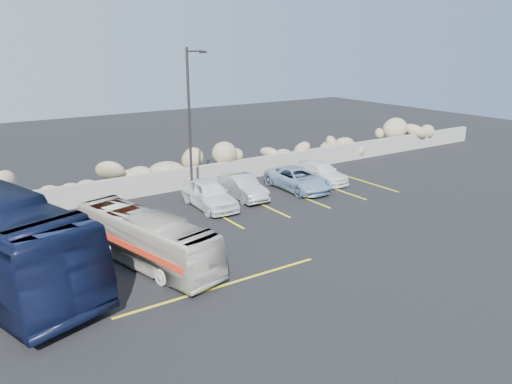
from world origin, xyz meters
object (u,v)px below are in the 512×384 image
car_c (321,172)px  car_b (242,187)px  car_d (298,179)px  vintage_bus (145,238)px  lamppost (190,122)px  car_a (209,194)px

car_c → car_b: bearing=-175.8°
car_b → car_d: car_d is taller
vintage_bus → car_b: 9.15m
vintage_bus → car_c: size_ratio=1.83×
car_b → car_d: size_ratio=0.83×
lamppost → car_d: bearing=-12.8°
car_b → car_c: (5.81, 0.15, -0.04)m
vintage_bus → car_b: (7.60, 5.08, -0.40)m
car_b → lamppost: bearing=162.0°
car_b → car_a: bearing=-166.9°
car_a → lamppost: bearing=102.3°
lamppost → car_a: (0.23, -1.38, -3.57)m
car_a → car_b: size_ratio=1.12×
lamppost → car_d: lamppost is taller
lamppost → car_c: lamppost is taller
car_a → car_d: bearing=2.8°
vintage_bus → car_a: bearing=27.4°
car_a → car_d: car_a is taller
car_c → car_d: (-2.27, -0.59, 0.05)m
car_b → car_c: size_ratio=0.95×
car_c → car_d: bearing=-162.9°
car_a → car_c: size_ratio=1.06×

